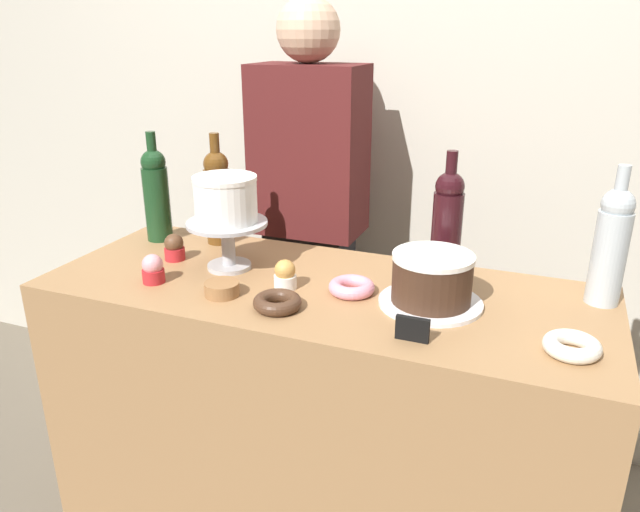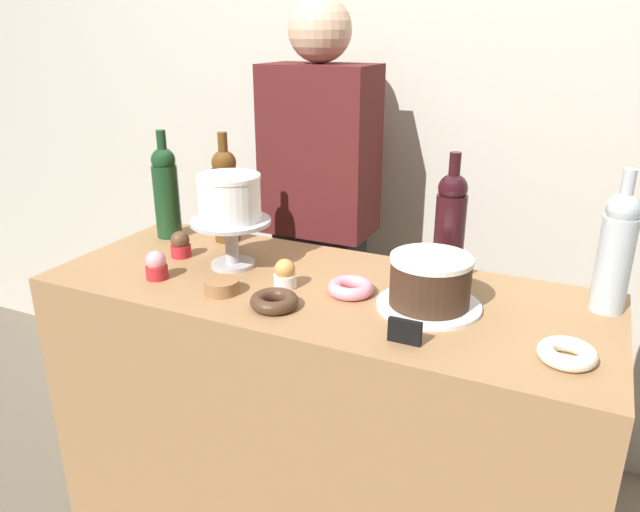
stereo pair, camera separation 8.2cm
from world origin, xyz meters
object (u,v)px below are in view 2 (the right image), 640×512
at_px(wine_bottle_clear, 616,250).
at_px(donut_chocolate, 274,301).
at_px(cake_stand_pedestal, 231,235).
at_px(wine_bottle_amber, 225,194).
at_px(wine_bottle_green, 166,191).
at_px(price_sign_chalkboard, 405,332).
at_px(cupcake_strawberry, 156,266).
at_px(wine_bottle_dark_red, 450,225).
at_px(donut_pink, 351,288).
at_px(cupcake_chocolate, 180,245).
at_px(donut_sugar, 567,354).
at_px(chocolate_round_cake, 430,280).
at_px(cupcake_caramel, 285,274).
at_px(cookie_stack, 222,286).
at_px(white_layer_cake, 229,197).
at_px(barista_figure, 320,233).

distance_m(wine_bottle_clear, donut_chocolate, 0.77).
height_order(cake_stand_pedestal, wine_bottle_amber, wine_bottle_amber).
bearing_deg(wine_bottle_green, price_sign_chalkboard, -21.69).
height_order(cupcake_strawberry, price_sign_chalkboard, cupcake_strawberry).
xyz_separation_m(wine_bottle_dark_red, donut_pink, (-0.19, -0.19, -0.13)).
distance_m(cupcake_chocolate, donut_chocolate, 0.44).
bearing_deg(price_sign_chalkboard, donut_pink, 137.16).
relative_size(wine_bottle_green, donut_sugar, 2.91).
distance_m(wine_bottle_amber, donut_sugar, 1.04).
xyz_separation_m(wine_bottle_clear, donut_sugar, (-0.06, -0.28, -0.13)).
bearing_deg(wine_bottle_clear, chocolate_round_cake, -156.45).
distance_m(wine_bottle_amber, cupcake_caramel, 0.42).
height_order(wine_bottle_clear, wine_bottle_amber, same).
distance_m(cupcake_strawberry, donut_chocolate, 0.36).
xyz_separation_m(cake_stand_pedestal, wine_bottle_green, (-0.31, 0.13, 0.06)).
xyz_separation_m(cupcake_strawberry, donut_chocolate, (0.36, -0.02, -0.02)).
relative_size(wine_bottle_clear, cookie_stack, 3.87).
bearing_deg(wine_bottle_green, donut_pink, -13.84).
bearing_deg(white_layer_cake, donut_pink, -5.62).
relative_size(white_layer_cake, cookie_stack, 1.96).
height_order(wine_bottle_clear, cupcake_chocolate, wine_bottle_clear).
distance_m(wine_bottle_green, cookie_stack, 0.50).
relative_size(cake_stand_pedestal, donut_chocolate, 1.89).
xyz_separation_m(cupcake_strawberry, cupcake_chocolate, (-0.04, 0.15, 0.00)).
height_order(white_layer_cake, cupcake_chocolate, white_layer_cake).
xyz_separation_m(chocolate_round_cake, cupcake_chocolate, (-0.72, 0.03, -0.03)).
bearing_deg(cupcake_chocolate, cake_stand_pedestal, -0.02).
relative_size(cake_stand_pedestal, barista_figure, 0.13).
bearing_deg(donut_pink, cupcake_caramel, -169.01).
xyz_separation_m(wine_bottle_amber, cupcake_caramel, (0.33, -0.24, -0.11)).
bearing_deg(cake_stand_pedestal, chocolate_round_cake, -2.99).
distance_m(donut_sugar, price_sign_chalkboard, 0.31).
height_order(white_layer_cake, cupcake_caramel, white_layer_cake).
height_order(cupcake_chocolate, barista_figure, barista_figure).
xyz_separation_m(cupcake_caramel, donut_sugar, (0.66, -0.08, -0.02)).
height_order(wine_bottle_amber, wine_bottle_dark_red, same).
relative_size(chocolate_round_cake, wine_bottle_dark_red, 0.57).
height_order(wine_bottle_green, price_sign_chalkboard, wine_bottle_green).
height_order(donut_pink, barista_figure, barista_figure).
xyz_separation_m(wine_bottle_dark_red, cupcake_chocolate, (-0.71, -0.16, -0.11)).
xyz_separation_m(cookie_stack, barista_figure, (-0.06, 0.68, -0.08)).
bearing_deg(cupcake_caramel, wine_bottle_green, 158.86).
xyz_separation_m(cake_stand_pedestal, white_layer_cake, (0.00, 0.00, 0.10)).
distance_m(chocolate_round_cake, wine_bottle_dark_red, 0.20).
distance_m(white_layer_cake, wine_bottle_amber, 0.22).
height_order(wine_bottle_green, wine_bottle_amber, same).
relative_size(wine_bottle_green, cupcake_caramel, 4.38).
distance_m(cupcake_strawberry, cupcake_chocolate, 0.16).
bearing_deg(wine_bottle_clear, white_layer_cake, -171.80).
height_order(chocolate_round_cake, cupcake_strawberry, chocolate_round_cake).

